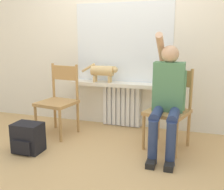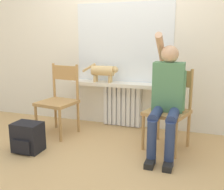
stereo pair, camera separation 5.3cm
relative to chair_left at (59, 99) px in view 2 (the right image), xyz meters
The scene contains 10 objects.
ground_plane 1.04m from the chair_left, 39.98° to the right, with size 12.00×12.00×0.00m, color tan.
wall_with_window 1.30m from the chair_left, 41.88° to the left, with size 7.00×0.06×2.70m.
radiator 0.92m from the chair_left, 38.19° to the left, with size 0.56×0.08×0.61m.
windowsill 0.87m from the chair_left, 34.38° to the left, with size 1.44×0.24×0.05m.
window_glass 1.18m from the chair_left, 40.27° to the left, with size 1.38×0.01×1.09m.
chair_left is the anchor object (origin of this frame).
chair_right 1.44m from the chair_left, ahead, with size 0.55×0.55×0.93m.
person 1.44m from the chair_left, ahead, with size 0.36×1.00×1.33m.
cat 0.73m from the chair_left, 43.06° to the left, with size 0.54×0.14×0.27m.
backpack 0.71m from the chair_left, 94.54° to the right, with size 0.32×0.26×0.33m.
Camera 2 is at (1.05, -2.38, 1.27)m, focal length 42.00 mm.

